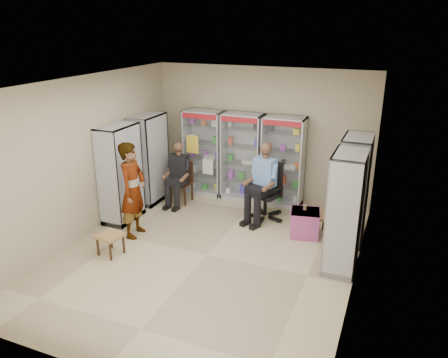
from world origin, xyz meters
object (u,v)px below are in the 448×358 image
at_px(cabinet_back_mid, 242,157).
at_px(woven_stool_b, 111,244).
at_px(pink_trunk, 305,223).
at_px(cabinet_back_left, 204,153).
at_px(office_chair, 266,191).
at_px(cabinet_left_far, 149,159).
at_px(cabinet_right_far, 353,189).
at_px(cabinet_left_near, 120,174).
at_px(cabinet_back_right, 283,162).
at_px(wooden_chair, 181,182).
at_px(seated_shopkeeper, 265,184).
at_px(woven_stool_a, 316,224).
at_px(cabinet_right_near, 345,212).
at_px(standing_man, 133,190).

bearing_deg(cabinet_back_mid, woven_stool_b, -110.27).
bearing_deg(pink_trunk, cabinet_back_left, 154.03).
bearing_deg(office_chair, cabinet_left_far, -160.00).
relative_size(cabinet_right_far, cabinet_left_near, 1.00).
height_order(cabinet_back_right, wooden_chair, cabinet_back_right).
relative_size(cabinet_left_far, woven_stool_b, 5.10).
distance_m(cabinet_left_near, seated_shopkeeper, 2.95).
height_order(office_chair, woven_stool_b, office_chair).
height_order(cabinet_back_mid, woven_stool_a, cabinet_back_mid).
bearing_deg(cabinet_left_near, cabinet_back_left, 155.39).
height_order(cabinet_back_left, wooden_chair, cabinet_back_left).
height_order(cabinet_right_near, standing_man, cabinet_right_near).
xyz_separation_m(wooden_chair, office_chair, (2.03, -0.12, 0.14)).
xyz_separation_m(cabinet_back_left, pink_trunk, (2.73, -1.33, -0.74)).
bearing_deg(wooden_chair, cabinet_left_near, -117.61).
distance_m(cabinet_left_far, cabinet_left_near, 1.10).
relative_size(office_chair, pink_trunk, 2.29).
xyz_separation_m(woven_stool_b, standing_man, (-0.02, 0.82, 0.73)).
height_order(cabinet_back_right, pink_trunk, cabinet_back_right).
height_order(pink_trunk, standing_man, standing_man).
xyz_separation_m(cabinet_back_mid, cabinet_right_near, (2.58, -2.23, 0.00)).
bearing_deg(cabinet_back_mid, seated_shopkeeper, -47.26).
xyz_separation_m(cabinet_left_near, office_chair, (2.71, 1.18, -0.39)).
height_order(cabinet_back_left, cabinet_back_mid, same).
bearing_deg(woven_stool_a, pink_trunk, -141.10).
distance_m(cabinet_back_mid, cabinet_back_right, 0.95).
relative_size(seated_shopkeeper, standing_man, 0.83).
xyz_separation_m(wooden_chair, woven_stool_b, (-0.04, -2.62, -0.27)).
bearing_deg(cabinet_back_left, cabinet_back_right, 0.00).
bearing_deg(cabinet_back_mid, pink_trunk, -36.79).
distance_m(cabinet_back_right, woven_stool_b, 4.08).
relative_size(woven_stool_b, standing_man, 0.21).
distance_m(wooden_chair, woven_stool_b, 2.64).
distance_m(wooden_chair, seated_shopkeeper, 2.06).
bearing_deg(cabinet_right_far, cabinet_left_far, 87.43).
distance_m(cabinet_back_mid, cabinet_right_near, 3.41).
height_order(wooden_chair, pink_trunk, wooden_chair).
xyz_separation_m(cabinet_left_far, wooden_chair, (0.68, 0.20, -0.53)).
distance_m(cabinet_back_mid, seated_shopkeeper, 1.25).
bearing_deg(cabinet_left_near, office_chair, 113.51).
xyz_separation_m(office_chair, woven_stool_b, (-2.07, -2.50, -0.41)).
xyz_separation_m(wooden_chair, seated_shopkeeper, (2.03, -0.17, 0.30)).
xyz_separation_m(cabinet_back_left, cabinet_back_right, (1.90, 0.00, 0.00)).
bearing_deg(cabinet_left_near, woven_stool_a, 102.61).
xyz_separation_m(cabinet_back_mid, woven_stool_a, (1.97, -1.17, -0.80)).
bearing_deg(seated_shopkeeper, cabinet_back_right, 100.83).
bearing_deg(cabinet_left_near, woven_stool_b, 25.90).
height_order(cabinet_back_mid, pink_trunk, cabinet_back_mid).
xyz_separation_m(cabinet_left_far, standing_man, (0.62, -1.60, -0.08)).
bearing_deg(woven_stool_b, wooden_chair, 89.17).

